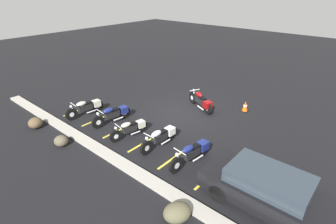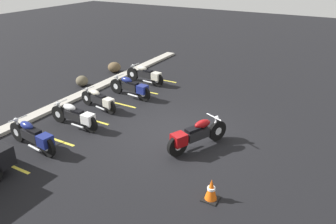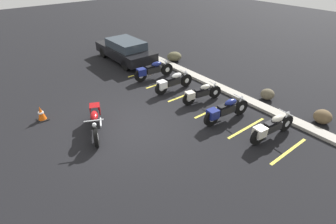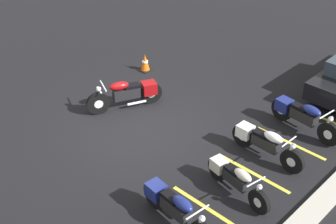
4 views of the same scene
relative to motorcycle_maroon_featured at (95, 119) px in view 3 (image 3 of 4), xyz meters
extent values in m
plane|color=black|center=(0.58, 1.05, -0.48)|extent=(60.00, 60.00, 0.00)
cylinder|color=black|center=(0.84, -0.39, -0.14)|extent=(0.68, 0.40, 0.69)
cylinder|color=silver|center=(0.84, -0.39, -0.14)|extent=(0.29, 0.23, 0.26)
cylinder|color=black|center=(-0.63, 0.29, -0.14)|extent=(0.68, 0.40, 0.69)
cylinder|color=silver|center=(-0.63, 0.29, -0.14)|extent=(0.29, 0.23, 0.26)
cube|color=black|center=(0.06, -0.03, 0.02)|extent=(0.84, 0.60, 0.31)
ellipsoid|color=maroon|center=(0.25, -0.12, 0.30)|extent=(0.65, 0.49, 0.25)
cube|color=black|center=(-0.10, 0.05, 0.23)|extent=(0.52, 0.42, 0.08)
cube|color=maroon|center=(-0.58, 0.27, 0.05)|extent=(0.54, 0.52, 0.36)
cylinder|color=silver|center=(0.73, -0.34, 0.13)|extent=(0.27, 0.17, 0.56)
cylinder|color=silver|center=(0.67, -0.31, 0.41)|extent=(0.30, 0.61, 0.04)
sphere|color=silver|center=(0.80, -0.37, 0.32)|extent=(0.15, 0.15, 0.15)
cylinder|color=silver|center=(-0.12, 0.21, -0.29)|extent=(0.55, 0.31, 0.07)
cylinder|color=black|center=(-2.40, 5.20, -0.15)|extent=(0.20, 0.68, 0.67)
cylinder|color=silver|center=(-2.40, 5.20, -0.15)|extent=(0.16, 0.27, 0.25)
cylinder|color=black|center=(-2.58, 3.64, -0.15)|extent=(0.20, 0.68, 0.67)
cylinder|color=silver|center=(-2.58, 3.64, -0.15)|extent=(0.16, 0.27, 0.25)
cube|color=black|center=(-2.50, 4.37, 0.00)|extent=(0.37, 0.79, 0.30)
ellipsoid|color=navy|center=(-2.48, 4.57, 0.27)|extent=(0.33, 0.59, 0.24)
cube|color=black|center=(-2.52, 4.20, 0.20)|extent=(0.29, 0.47, 0.08)
cube|color=navy|center=(-2.58, 3.69, 0.03)|extent=(0.41, 0.44, 0.34)
cylinder|color=silver|center=(-2.42, 5.08, 0.11)|extent=(0.09, 0.27, 0.54)
cylinder|color=silver|center=(-2.43, 5.02, 0.37)|extent=(0.63, 0.11, 0.04)
sphere|color=silver|center=(-2.41, 5.15, 0.29)|extent=(0.14, 0.14, 0.14)
cylinder|color=silver|center=(-2.67, 4.14, -0.30)|extent=(0.13, 0.56, 0.07)
cylinder|color=black|center=(-0.75, 5.09, -0.16)|extent=(0.14, 0.64, 0.64)
cylinder|color=silver|center=(-0.75, 5.09, -0.16)|extent=(0.13, 0.25, 0.24)
cylinder|color=black|center=(-0.79, 3.59, -0.16)|extent=(0.14, 0.64, 0.64)
cylinder|color=silver|center=(-0.79, 3.59, -0.16)|extent=(0.13, 0.25, 0.24)
cube|color=black|center=(-0.77, 4.30, -0.02)|extent=(0.29, 0.74, 0.29)
ellipsoid|color=white|center=(-0.76, 4.49, 0.24)|extent=(0.27, 0.55, 0.23)
cube|color=black|center=(-0.77, 4.13, 0.17)|extent=(0.24, 0.43, 0.08)
cube|color=white|center=(-0.79, 3.64, 0.01)|extent=(0.36, 0.40, 0.33)
cylinder|color=silver|center=(-0.75, 4.98, 0.09)|extent=(0.07, 0.25, 0.52)
cylinder|color=silver|center=(-0.75, 4.92, 0.34)|extent=(0.60, 0.05, 0.03)
sphere|color=silver|center=(-0.75, 5.05, 0.26)|extent=(0.14, 0.14, 0.14)
cylinder|color=silver|center=(-0.91, 4.06, -0.31)|extent=(0.08, 0.53, 0.07)
cylinder|color=black|center=(0.96, 5.30, -0.19)|extent=(0.21, 0.60, 0.59)
cylinder|color=silver|center=(0.96, 5.30, -0.19)|extent=(0.15, 0.24, 0.22)
cylinder|color=black|center=(0.71, 3.94, -0.19)|extent=(0.21, 0.60, 0.59)
cylinder|color=silver|center=(0.71, 3.94, -0.19)|extent=(0.15, 0.24, 0.22)
cube|color=black|center=(0.83, 4.58, -0.06)|extent=(0.37, 0.71, 0.27)
ellipsoid|color=beige|center=(0.86, 4.75, 0.18)|extent=(0.32, 0.53, 0.21)
cube|color=black|center=(0.80, 4.43, 0.12)|extent=(0.28, 0.42, 0.07)
cube|color=beige|center=(0.72, 3.99, -0.03)|extent=(0.38, 0.41, 0.30)
cylinder|color=silver|center=(0.94, 5.20, 0.04)|extent=(0.09, 0.24, 0.47)
cylinder|color=silver|center=(0.93, 5.14, 0.27)|extent=(0.55, 0.13, 0.03)
sphere|color=silver|center=(0.95, 5.26, 0.20)|extent=(0.12, 0.12, 0.12)
cylinder|color=silver|center=(0.67, 4.38, -0.32)|extent=(0.15, 0.49, 0.06)
cylinder|color=black|center=(2.59, 5.06, -0.16)|extent=(0.19, 0.67, 0.66)
cylinder|color=silver|center=(2.59, 5.06, -0.16)|extent=(0.15, 0.26, 0.25)
cylinder|color=black|center=(2.42, 3.53, -0.16)|extent=(0.19, 0.67, 0.66)
cylinder|color=silver|center=(2.42, 3.53, -0.16)|extent=(0.15, 0.26, 0.25)
cube|color=black|center=(2.50, 4.24, -0.01)|extent=(0.36, 0.78, 0.30)
ellipsoid|color=navy|center=(2.52, 4.44, 0.26)|extent=(0.32, 0.58, 0.24)
cube|color=black|center=(2.48, 4.08, 0.19)|extent=(0.28, 0.46, 0.08)
cube|color=navy|center=(2.43, 3.58, 0.02)|extent=(0.40, 0.43, 0.34)
cylinder|color=silver|center=(2.57, 4.94, 0.10)|extent=(0.09, 0.27, 0.53)
cylinder|color=silver|center=(2.57, 4.88, 0.36)|extent=(0.62, 0.10, 0.04)
sphere|color=silver|center=(2.58, 5.01, 0.28)|extent=(0.14, 0.14, 0.14)
cylinder|color=silver|center=(2.34, 4.01, -0.30)|extent=(0.13, 0.55, 0.07)
cylinder|color=black|center=(4.34, 5.43, -0.16)|extent=(0.18, 0.65, 0.64)
cylinder|color=silver|center=(4.34, 5.43, -0.16)|extent=(0.15, 0.25, 0.24)
cylinder|color=black|center=(4.19, 3.93, -0.16)|extent=(0.18, 0.65, 0.64)
cylinder|color=silver|center=(4.19, 3.93, -0.16)|extent=(0.15, 0.25, 0.24)
cube|color=black|center=(4.26, 4.64, -0.02)|extent=(0.34, 0.76, 0.29)
ellipsoid|color=beige|center=(4.28, 4.83, 0.25)|extent=(0.31, 0.57, 0.23)
cube|color=black|center=(4.25, 4.47, 0.18)|extent=(0.27, 0.45, 0.08)
cube|color=beige|center=(4.20, 3.98, 0.01)|extent=(0.39, 0.42, 0.33)
cylinder|color=silver|center=(4.33, 5.32, 0.09)|extent=(0.08, 0.26, 0.52)
cylinder|color=silver|center=(4.32, 5.26, 0.34)|extent=(0.60, 0.09, 0.04)
sphere|color=silver|center=(4.34, 5.39, 0.27)|extent=(0.14, 0.14, 0.14)
cylinder|color=silver|center=(4.10, 4.41, -0.31)|extent=(0.12, 0.54, 0.07)
cylinder|color=black|center=(-7.09, 3.83, -0.16)|extent=(0.64, 0.22, 0.64)
cylinder|color=black|center=(-7.09, 5.41, -0.16)|extent=(0.64, 0.22, 0.64)
cylinder|color=black|center=(-4.34, 3.82, -0.16)|extent=(0.64, 0.22, 0.64)
cylinder|color=black|center=(-4.34, 5.40, -0.16)|extent=(0.64, 0.22, 0.64)
cube|color=black|center=(-5.72, 4.62, 0.08)|extent=(4.30, 1.80, 0.55)
cube|color=#2D3842|center=(-5.57, 4.62, 0.58)|extent=(2.41, 1.51, 0.45)
cube|color=#A8A399|center=(0.58, 6.21, -0.42)|extent=(18.00, 0.50, 0.12)
ellipsoid|color=brown|center=(4.94, 7.03, -0.22)|extent=(0.91, 0.92, 0.54)
ellipsoid|color=brown|center=(-3.81, 6.87, -0.20)|extent=(1.03, 1.09, 0.57)
ellipsoid|color=brown|center=(2.51, 7.05, -0.24)|extent=(0.81, 0.81, 0.49)
cube|color=black|center=(-1.99, -1.38, -0.47)|extent=(0.40, 0.40, 0.03)
cone|color=#EA590F|center=(-1.99, -1.38, -0.19)|extent=(0.32, 0.32, 0.59)
cylinder|color=white|center=(-1.99, -1.38, -0.16)|extent=(0.20, 0.20, 0.06)
cube|color=gold|center=(-3.49, 4.46, -0.48)|extent=(0.10, 2.10, 0.00)
cube|color=gold|center=(-1.77, 4.46, -0.48)|extent=(0.10, 2.10, 0.00)
cube|color=gold|center=(-0.05, 4.46, -0.48)|extent=(0.10, 2.10, 0.00)
cube|color=gold|center=(1.67, 4.46, -0.48)|extent=(0.10, 2.10, 0.00)
cube|color=gold|center=(3.38, 4.46, -0.48)|extent=(0.10, 2.10, 0.00)
cube|color=gold|center=(5.10, 4.46, -0.48)|extent=(0.10, 2.10, 0.00)
camera|label=1|loc=(-7.28, 11.34, 5.90)|focal=28.00mm
camera|label=2|loc=(-8.10, -3.64, 4.87)|focal=35.00mm
camera|label=3|loc=(7.90, -2.89, 5.16)|focal=28.00mm
camera|label=4|loc=(7.79, 9.07, 7.01)|focal=50.00mm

